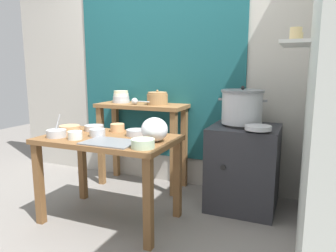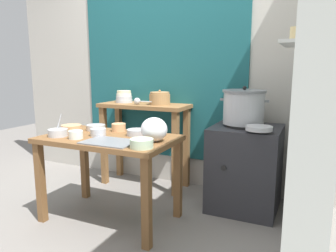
{
  "view_description": "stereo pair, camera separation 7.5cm",
  "coord_description": "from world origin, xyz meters",
  "px_view_note": "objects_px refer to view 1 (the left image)",
  "views": [
    {
      "loc": [
        1.33,
        -2.16,
        1.28
      ],
      "look_at": [
        0.35,
        0.14,
        0.82
      ],
      "focal_mm": 34.06,
      "sensor_mm": 36.0,
      "label": 1
    },
    {
      "loc": [
        1.4,
        -2.13,
        1.28
      ],
      "look_at": [
        0.35,
        0.14,
        0.82
      ],
      "focal_mm": 34.06,
      "sensor_mm": 36.0,
      "label": 2
    }
  ],
  "objects_px": {
    "prep_table": "(109,150)",
    "prep_bowl_5": "(75,135)",
    "bowl_stack_enamel": "(121,97)",
    "prep_bowl_7": "(157,133)",
    "prep_bowl_3": "(143,143)",
    "prep_bowl_8": "(94,128)",
    "clay_pot": "(157,98)",
    "prep_bowl_1": "(70,129)",
    "prep_bowl_2": "(136,132)",
    "ladle": "(135,101)",
    "stove_block": "(244,167)",
    "serving_tray": "(110,142)",
    "prep_bowl_4": "(117,127)",
    "back_shelf_table": "(142,124)",
    "wide_pan": "(258,128)",
    "plastic_bag": "(154,130)",
    "prep_bowl_6": "(56,133)",
    "prep_bowl_0": "(97,132)",
    "steamer_pot": "(242,107)"
  },
  "relations": [
    {
      "from": "ladle",
      "to": "prep_bowl_5",
      "type": "height_order",
      "value": "ladle"
    },
    {
      "from": "stove_block",
      "to": "prep_bowl_7",
      "type": "relative_size",
      "value": 6.38
    },
    {
      "from": "prep_bowl_0",
      "to": "prep_bowl_7",
      "type": "height_order",
      "value": "prep_bowl_0"
    },
    {
      "from": "prep_bowl_0",
      "to": "serving_tray",
      "type": "bearing_deg",
      "value": -35.0
    },
    {
      "from": "steamer_pot",
      "to": "bowl_stack_enamel",
      "type": "xyz_separation_m",
      "value": [
        -1.34,
        0.14,
        0.03
      ]
    },
    {
      "from": "prep_bowl_3",
      "to": "prep_bowl_8",
      "type": "distance_m",
      "value": 0.81
    },
    {
      "from": "serving_tray",
      "to": "plastic_bag",
      "type": "bearing_deg",
      "value": 31.52
    },
    {
      "from": "ladle",
      "to": "prep_bowl_1",
      "type": "height_order",
      "value": "ladle"
    },
    {
      "from": "prep_table",
      "to": "steamer_pot",
      "type": "distance_m",
      "value": 1.24
    },
    {
      "from": "prep_bowl_8",
      "to": "prep_bowl_7",
      "type": "bearing_deg",
      "value": -0.64
    },
    {
      "from": "steamer_pot",
      "to": "prep_bowl_4",
      "type": "xyz_separation_m",
      "value": [
        -1.0,
        -0.5,
        -0.18
      ]
    },
    {
      "from": "wide_pan",
      "to": "bowl_stack_enamel",
      "type": "bearing_deg",
      "value": 165.59
    },
    {
      "from": "back_shelf_table",
      "to": "prep_bowl_5",
      "type": "relative_size",
      "value": 8.55
    },
    {
      "from": "bowl_stack_enamel",
      "to": "prep_bowl_4",
      "type": "bearing_deg",
      "value": -61.58
    },
    {
      "from": "serving_tray",
      "to": "prep_bowl_6",
      "type": "relative_size",
      "value": 2.17
    },
    {
      "from": "serving_tray",
      "to": "prep_bowl_4",
      "type": "relative_size",
      "value": 3.24
    },
    {
      "from": "prep_bowl_1",
      "to": "clay_pot",
      "type": "bearing_deg",
      "value": 60.4
    },
    {
      "from": "clay_pot",
      "to": "prep_bowl_6",
      "type": "xyz_separation_m",
      "value": [
        -0.44,
        -1.0,
        -0.21
      ]
    },
    {
      "from": "prep_table",
      "to": "clay_pot",
      "type": "height_order",
      "value": "clay_pot"
    },
    {
      "from": "serving_tray",
      "to": "prep_bowl_3",
      "type": "distance_m",
      "value": 0.3
    },
    {
      "from": "steamer_pot",
      "to": "prep_bowl_2",
      "type": "xyz_separation_m",
      "value": [
        -0.76,
        -0.59,
        -0.19
      ]
    },
    {
      "from": "prep_bowl_1",
      "to": "prep_bowl_7",
      "type": "distance_m",
      "value": 0.78
    },
    {
      "from": "serving_tray",
      "to": "prep_bowl_4",
      "type": "bearing_deg",
      "value": 114.84
    },
    {
      "from": "ladle",
      "to": "prep_bowl_2",
      "type": "bearing_deg",
      "value": -60.78
    },
    {
      "from": "prep_table",
      "to": "prep_bowl_5",
      "type": "xyz_separation_m",
      "value": [
        -0.2,
        -0.17,
        0.15
      ]
    },
    {
      "from": "prep_bowl_3",
      "to": "prep_table",
      "type": "bearing_deg",
      "value": 153.69
    },
    {
      "from": "prep_bowl_2",
      "to": "wide_pan",
      "type": "bearing_deg",
      "value": 19.76
    },
    {
      "from": "steamer_pot",
      "to": "prep_bowl_3",
      "type": "height_order",
      "value": "steamer_pot"
    },
    {
      "from": "serving_tray",
      "to": "prep_bowl_2",
      "type": "bearing_deg",
      "value": 80.19
    },
    {
      "from": "clay_pot",
      "to": "bowl_stack_enamel",
      "type": "distance_m",
      "value": 0.45
    },
    {
      "from": "bowl_stack_enamel",
      "to": "prep_bowl_7",
      "type": "distance_m",
      "value": 1.04
    },
    {
      "from": "back_shelf_table",
      "to": "wide_pan",
      "type": "relative_size",
      "value": 4.47
    },
    {
      "from": "prep_bowl_4",
      "to": "plastic_bag",
      "type": "bearing_deg",
      "value": -25.52
    },
    {
      "from": "serving_tray",
      "to": "wide_pan",
      "type": "distance_m",
      "value": 1.19
    },
    {
      "from": "prep_bowl_0",
      "to": "prep_table",
      "type": "bearing_deg",
      "value": 5.23
    },
    {
      "from": "ladle",
      "to": "stove_block",
      "type": "bearing_deg",
      "value": -2.43
    },
    {
      "from": "bowl_stack_enamel",
      "to": "ladle",
      "type": "distance_m",
      "value": 0.26
    },
    {
      "from": "bowl_stack_enamel",
      "to": "prep_bowl_2",
      "type": "distance_m",
      "value": 0.96
    },
    {
      "from": "prep_bowl_0",
      "to": "prep_bowl_2",
      "type": "xyz_separation_m",
      "value": [
        0.28,
        0.15,
        -0.01
      ]
    },
    {
      "from": "serving_tray",
      "to": "prep_bowl_5",
      "type": "height_order",
      "value": "prep_bowl_5"
    },
    {
      "from": "wide_pan",
      "to": "prep_bowl_1",
      "type": "height_order",
      "value": "wide_pan"
    },
    {
      "from": "stove_block",
      "to": "prep_bowl_7",
      "type": "xyz_separation_m",
      "value": [
        -0.63,
        -0.53,
        0.36
      ]
    },
    {
      "from": "back_shelf_table",
      "to": "prep_bowl_1",
      "type": "distance_m",
      "value": 0.87
    },
    {
      "from": "back_shelf_table",
      "to": "plastic_bag",
      "type": "distance_m",
      "value": 1.01
    },
    {
      "from": "stove_block",
      "to": "prep_bowl_1",
      "type": "distance_m",
      "value": 1.6
    },
    {
      "from": "steamer_pot",
      "to": "prep_bowl_7",
      "type": "relative_size",
      "value": 3.52
    },
    {
      "from": "ladle",
      "to": "prep_bowl_8",
      "type": "bearing_deg",
      "value": -100.81
    },
    {
      "from": "prep_table",
      "to": "bowl_stack_enamel",
      "type": "distance_m",
      "value": 1.02
    },
    {
      "from": "prep_bowl_0",
      "to": "prep_bowl_6",
      "type": "distance_m",
      "value": 0.33
    },
    {
      "from": "back_shelf_table",
      "to": "stove_block",
      "type": "xyz_separation_m",
      "value": [
        1.12,
        -0.13,
        -0.3
      ]
    }
  ]
}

